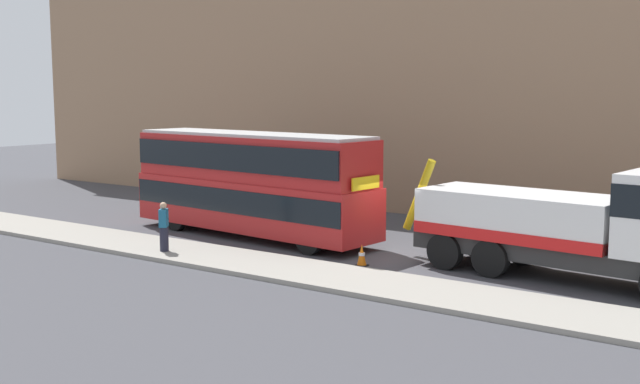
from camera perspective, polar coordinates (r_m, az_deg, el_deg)
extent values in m
plane|color=#424247|center=(26.53, 6.19, -4.75)|extent=(120.00, 120.00, 0.00)
cube|color=gray|center=(22.99, 1.16, -6.41)|extent=(60.00, 2.80, 0.15)
cube|color=#9E7A5B|center=(33.88, 13.53, 11.34)|extent=(60.00, 1.20, 16.00)
cube|color=#2D2D2D|center=(24.01, 17.53, -4.26)|extent=(9.17, 3.08, 0.55)
cube|color=silver|center=(24.36, 14.80, -1.66)|extent=(6.32, 3.18, 1.40)
cube|color=red|center=(24.45, 14.76, -2.87)|extent=(6.33, 3.24, 0.36)
cylinder|color=#B79914|center=(26.10, 7.46, -0.22)|extent=(1.26, 0.40, 2.52)
cylinder|color=black|center=(25.74, 14.97, -4.02)|extent=(1.19, 0.45, 1.16)
cylinder|color=black|center=(23.79, 12.67, -4.88)|extent=(1.19, 0.45, 1.16)
cylinder|color=black|center=(26.44, 11.84, -3.62)|extent=(1.19, 0.45, 1.16)
cylinder|color=black|center=(24.55, 9.35, -4.41)|extent=(1.19, 0.45, 1.16)
cube|color=#AD1E1E|center=(29.67, -5.13, -0.90)|extent=(11.19, 3.56, 1.90)
cube|color=#AD1E1E|center=(29.46, -5.17, 2.56)|extent=(10.96, 3.44, 1.70)
cube|color=black|center=(29.63, -5.14, -0.43)|extent=(11.09, 3.60, 0.90)
cube|color=black|center=(29.45, -5.17, 2.76)|extent=(10.87, 3.58, 1.00)
cube|color=#B2B2B2|center=(29.40, -5.19, 4.33)|extent=(10.73, 3.32, 0.12)
cube|color=yellow|center=(25.89, 3.45, 0.68)|extent=(0.21, 1.50, 0.44)
cylinder|color=black|center=(28.02, 2.09, -2.97)|extent=(1.06, 0.40, 1.04)
cylinder|color=black|center=(26.38, -0.82, -3.61)|extent=(1.06, 0.40, 1.04)
cylinder|color=black|center=(32.90, -7.82, -1.47)|extent=(1.06, 0.40, 1.04)
cylinder|color=black|center=(31.51, -10.74, -1.93)|extent=(1.06, 0.40, 1.04)
cylinder|color=#232333|center=(26.81, -11.62, -3.47)|extent=(0.41, 0.41, 0.85)
cube|color=#1E6084|center=(26.68, -11.66, -1.92)|extent=(0.44, 0.48, 0.62)
sphere|color=tan|center=(26.62, -11.68, -1.01)|extent=(0.24, 0.24, 0.24)
cone|color=orange|center=(24.74, 3.15, -4.75)|extent=(0.32, 0.32, 0.72)
cylinder|color=white|center=(24.73, 3.15, -4.67)|extent=(0.21, 0.21, 0.10)
cube|color=black|center=(24.81, 3.15, -5.52)|extent=(0.36, 0.36, 0.04)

